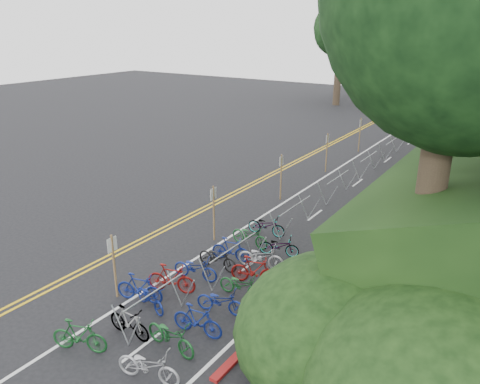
# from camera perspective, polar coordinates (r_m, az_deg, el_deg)

# --- Properties ---
(ground) EXTENTS (120.00, 120.00, 0.00)m
(ground) POSITION_cam_1_polar(r_m,az_deg,el_deg) (17.74, -14.56, -11.06)
(ground) COLOR black
(ground) RESTS_ON ground
(road_markings) EXTENTS (7.47, 80.00, 0.01)m
(road_markings) POSITION_cam_1_polar(r_m,az_deg,el_deg) (24.53, 3.98, -1.53)
(road_markings) COLOR gold
(road_markings) RESTS_ON ground
(red_curb) EXTENTS (0.25, 28.00, 0.10)m
(red_curb) POSITION_cam_1_polar(r_m,az_deg,el_deg) (24.36, 16.67, -2.39)
(red_curb) COLOR maroon
(red_curb) RESTS_ON ground
(bike_rack_front) EXTENTS (1.17, 2.62, 1.22)m
(bike_rack_front) POSITION_cam_1_polar(r_m,az_deg,el_deg) (15.02, -10.29, -12.95)
(bike_rack_front) COLOR #9DA0A7
(bike_rack_front) RESTS_ON ground
(bike_racks_rest) EXTENTS (1.14, 23.00, 1.17)m
(bike_racks_rest) POSITION_cam_1_polar(r_m,az_deg,el_deg) (25.78, 11.81, 1.17)
(bike_racks_rest) COLOR #9DA0A7
(bike_racks_rest) RESTS_ON ground
(signpost_near) EXTENTS (0.08, 0.40, 2.35)m
(signpost_near) POSITION_cam_1_polar(r_m,az_deg,el_deg) (16.50, -15.12, -8.23)
(signpost_near) COLOR brown
(signpost_near) RESTS_ON ground
(signposts_rest) EXTENTS (0.08, 18.40, 2.50)m
(signposts_rest) POSITION_cam_1_polar(r_m,az_deg,el_deg) (27.39, 8.03, 3.76)
(signposts_rest) COLOR brown
(signposts_rest) RESTS_ON ground
(bike_front) EXTENTS (0.92, 1.80, 1.04)m
(bike_front) POSITION_cam_1_polar(r_m,az_deg,el_deg) (16.46, -12.16, -11.35)
(bike_front) COLOR navy
(bike_front) RESTS_ON ground
(bike_valet) EXTENTS (3.54, 11.57, 1.07)m
(bike_valet) POSITION_cam_1_polar(r_m,az_deg,el_deg) (16.69, -3.54, -10.60)
(bike_valet) COLOR #144C1E
(bike_valet) RESTS_ON ground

